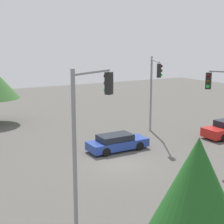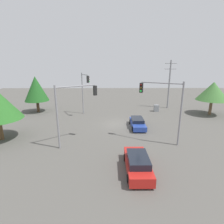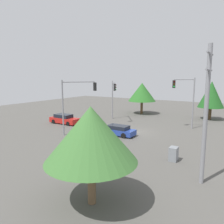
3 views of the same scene
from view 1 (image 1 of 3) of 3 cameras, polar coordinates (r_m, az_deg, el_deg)
name	(u,v)px [view 1 (image 1 of 3)]	position (r m, az deg, el deg)	size (l,w,h in m)	color
ground_plane	(120,164)	(23.15, 1.36, -8.57)	(80.00, 80.00, 0.00)	#54514C
sedan_blue	(117,142)	(25.67, 0.85, -5.08)	(1.85, 4.61, 1.24)	#233D93
traffic_signal_main	(154,82)	(29.03, 7.00, 4.89)	(4.05, 2.36, 6.70)	gray
traffic_signal_aux	(88,120)	(15.04, -3.97, -1.26)	(1.63, 2.68, 6.97)	gray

